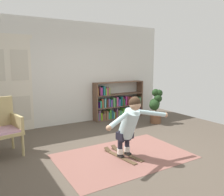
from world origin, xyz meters
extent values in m
plane|color=brown|center=(0.00, 0.00, 0.00)|extent=(7.20, 7.20, 0.00)
cube|color=silver|center=(0.00, 2.60, 1.45)|extent=(6.00, 0.10, 2.90)
cube|color=beige|center=(-1.40, 2.54, 1.18)|extent=(0.55, 0.04, 2.35)
cube|color=beige|center=(-1.40, 2.52, 1.69)|extent=(0.41, 0.01, 0.76)
cube|color=beige|center=(-1.40, 2.52, 0.59)|extent=(0.41, 0.01, 0.64)
cube|color=beige|center=(-1.68, 2.54, 2.40)|extent=(1.22, 0.04, 0.10)
cube|color=#88574E|center=(-0.09, -0.20, 0.00)|extent=(2.46, 1.61, 0.01)
cube|color=brown|center=(0.63, 2.39, 0.58)|extent=(0.04, 0.30, 1.16)
cube|color=brown|center=(2.29, 2.39, 0.58)|extent=(0.04, 0.30, 1.16)
cube|color=brown|center=(1.46, 2.39, 0.01)|extent=(1.66, 0.30, 0.02)
cube|color=brown|center=(1.46, 2.39, 0.39)|extent=(1.66, 0.30, 0.02)
cube|color=brown|center=(1.46, 2.39, 0.77)|extent=(1.66, 0.30, 0.02)
cube|color=brown|center=(1.46, 2.39, 1.15)|extent=(1.66, 0.30, 0.02)
cube|color=#3C7668|center=(0.66, 2.38, 0.13)|extent=(0.03, 0.23, 0.22)
cube|color=#754A7D|center=(0.73, 2.40, 0.17)|extent=(0.06, 0.19, 0.29)
cube|color=#77B61B|center=(0.80, 2.39, 0.13)|extent=(0.06, 0.20, 0.22)
cube|color=brown|center=(0.86, 2.41, 0.11)|extent=(0.06, 0.23, 0.19)
cube|color=tan|center=(0.93, 2.40, 0.15)|extent=(0.03, 0.15, 0.26)
cube|color=#915F45|center=(1.00, 2.38, 0.15)|extent=(0.07, 0.16, 0.26)
cube|color=#33B490|center=(1.06, 2.38, 0.13)|extent=(0.04, 0.15, 0.21)
cube|color=#53AF3D|center=(1.12, 2.41, 0.17)|extent=(0.04, 0.21, 0.29)
cube|color=#286276|center=(1.18, 2.37, 0.15)|extent=(0.04, 0.16, 0.25)
cube|color=#6BD4AB|center=(1.23, 2.38, 0.12)|extent=(0.03, 0.20, 0.21)
cube|color=brown|center=(1.29, 2.40, 0.12)|extent=(0.04, 0.22, 0.19)
cube|color=#A4619D|center=(1.36, 2.39, 0.17)|extent=(0.04, 0.15, 0.30)
cube|color=olive|center=(1.41, 2.39, 0.14)|extent=(0.05, 0.22, 0.24)
cube|color=#47A171|center=(1.48, 2.38, 0.14)|extent=(0.06, 0.16, 0.23)
cube|color=#80D369|center=(1.54, 2.38, 0.12)|extent=(0.03, 0.21, 0.21)
cube|color=#5FCB3D|center=(1.59, 2.39, 0.17)|extent=(0.04, 0.23, 0.30)
cube|color=#967949|center=(1.65, 2.39, 0.16)|extent=(0.05, 0.18, 0.29)
cube|color=#571477|center=(1.69, 2.37, 0.15)|extent=(0.03, 0.22, 0.26)
cube|color=#4E74C7|center=(1.75, 2.40, 0.16)|extent=(0.03, 0.17, 0.28)
cube|color=#391F98|center=(1.79, 2.38, 0.13)|extent=(0.03, 0.22, 0.22)
cube|color=teal|center=(1.83, 2.39, 0.16)|extent=(0.04, 0.15, 0.27)
cube|color=#765EAA|center=(1.90, 2.40, 0.12)|extent=(0.04, 0.20, 0.19)
cube|color=purple|center=(1.95, 2.38, 0.14)|extent=(0.03, 0.22, 0.24)
cube|color=#AB3662|center=(2.00, 2.40, 0.13)|extent=(0.05, 0.20, 0.22)
cube|color=#946DB8|center=(2.08, 2.39, 0.15)|extent=(0.06, 0.23, 0.26)
cube|color=#C623B6|center=(2.16, 2.39, 0.13)|extent=(0.07, 0.14, 0.23)
cube|color=#3F2E54|center=(2.22, 2.38, 0.15)|extent=(0.04, 0.22, 0.25)
cube|color=navy|center=(0.68, 2.40, 0.49)|extent=(0.07, 0.15, 0.19)
cube|color=#37145E|center=(0.73, 2.40, 0.49)|extent=(0.03, 0.24, 0.19)
cube|color=#2CD289|center=(0.78, 2.40, 0.50)|extent=(0.03, 0.20, 0.21)
cube|color=#985534|center=(0.85, 2.39, 0.53)|extent=(0.07, 0.15, 0.27)
cube|color=#60B6B5|center=(0.93, 2.38, 0.54)|extent=(0.05, 0.16, 0.27)
cube|color=#4C261A|center=(1.01, 2.38, 0.52)|extent=(0.05, 0.16, 0.24)
cube|color=#9F6DC0|center=(1.07, 2.39, 0.53)|extent=(0.03, 0.14, 0.26)
cube|color=#146D68|center=(1.10, 2.39, 0.53)|extent=(0.03, 0.18, 0.26)
cube|color=#834EC6|center=(1.16, 2.40, 0.51)|extent=(0.05, 0.17, 0.22)
cube|color=#589855|center=(1.22, 2.38, 0.54)|extent=(0.06, 0.22, 0.29)
cube|color=#22652B|center=(1.30, 2.38, 0.53)|extent=(0.04, 0.16, 0.26)
cube|color=#CF58A1|center=(1.35, 2.39, 0.55)|extent=(0.04, 0.23, 0.29)
cube|color=#495AAF|center=(1.43, 2.38, 0.51)|extent=(0.07, 0.20, 0.22)
cube|color=#0E5852|center=(1.51, 2.38, 0.55)|extent=(0.06, 0.22, 0.29)
cube|color=brown|center=(1.57, 2.39, 0.53)|extent=(0.05, 0.17, 0.26)
cube|color=#247141|center=(1.64, 2.41, 0.50)|extent=(0.06, 0.16, 0.20)
cube|color=#C338A7|center=(1.70, 2.40, 0.54)|extent=(0.06, 0.17, 0.28)
cube|color=maroon|center=(1.76, 2.38, 0.53)|extent=(0.04, 0.21, 0.26)
cube|color=#4C2533|center=(1.81, 2.39, 0.50)|extent=(0.05, 0.21, 0.20)
cube|color=#C94428|center=(1.86, 2.39, 0.53)|extent=(0.03, 0.20, 0.25)
cube|color=#D76C79|center=(1.93, 2.38, 0.52)|extent=(0.04, 0.18, 0.25)
cube|color=#7484D8|center=(1.99, 2.37, 0.50)|extent=(0.03, 0.21, 0.20)
cube|color=#80D45B|center=(2.03, 2.38, 0.50)|extent=(0.04, 0.17, 0.20)
cube|color=brown|center=(2.10, 2.40, 0.53)|extent=(0.05, 0.20, 0.26)
cube|color=#2D5124|center=(2.16, 2.40, 0.52)|extent=(0.04, 0.16, 0.25)
cube|color=#4D8A54|center=(2.22, 2.37, 0.51)|extent=(0.06, 0.23, 0.22)
cube|color=#A77134|center=(0.68, 2.41, 0.90)|extent=(0.06, 0.19, 0.24)
cube|color=#55293F|center=(0.75, 2.37, 0.91)|extent=(0.05, 0.15, 0.27)
cube|color=#A83893|center=(0.82, 2.40, 0.89)|extent=(0.06, 0.17, 0.23)
cube|color=#207578|center=(0.90, 2.39, 0.91)|extent=(0.06, 0.21, 0.28)
cube|color=#7EAF38|center=(0.95, 2.38, 0.88)|extent=(0.04, 0.24, 0.21)
cube|color=#D24E80|center=(1.00, 2.39, 0.89)|extent=(0.04, 0.19, 0.22)
cube|color=olive|center=(1.07, 2.38, 0.89)|extent=(0.05, 0.15, 0.22)
cylinder|color=tan|center=(-1.71, 0.79, 0.21)|extent=(0.06, 0.06, 0.42)
cylinder|color=tan|center=(-1.83, 1.30, 0.21)|extent=(0.06, 0.06, 0.42)
cube|color=tan|center=(-2.02, 0.99, 0.45)|extent=(0.71, 0.71, 0.06)
cube|color=#C090AE|center=(-2.02, 0.99, 0.50)|extent=(0.64, 0.64, 0.04)
cube|color=tan|center=(-1.76, 1.05, 0.62)|extent=(0.18, 0.56, 0.28)
cylinder|color=brown|center=(2.06, 1.32, 0.12)|extent=(0.32, 0.32, 0.24)
cylinder|color=brown|center=(2.06, 1.32, 0.22)|extent=(0.34, 0.34, 0.04)
cylinder|color=#4C3823|center=(2.06, 1.32, 0.42)|extent=(0.04, 0.04, 0.36)
sphere|color=#1D3919|center=(2.10, 1.39, 0.88)|extent=(0.22, 0.22, 0.22)
sphere|color=#1D3919|center=(1.94, 1.26, 0.55)|extent=(0.29, 0.29, 0.29)
sphere|color=#1D3919|center=(2.17, 1.32, 0.88)|extent=(0.20, 0.20, 0.20)
sphere|color=#1D3919|center=(2.03, 1.35, 0.57)|extent=(0.30, 0.30, 0.30)
sphere|color=#1D3919|center=(2.11, 1.30, 0.72)|extent=(0.23, 0.23, 0.23)
cube|color=brown|center=(-0.18, -0.21, 0.01)|extent=(0.21, 0.84, 0.01)
cube|color=brown|center=(-0.23, 0.17, 0.05)|extent=(0.11, 0.13, 0.06)
cube|color=black|center=(-0.17, -0.23, 0.04)|extent=(0.10, 0.13, 0.04)
cube|color=brown|center=(0.00, -0.19, 0.01)|extent=(0.21, 0.84, 0.01)
cube|color=brown|center=(-0.05, 0.20, 0.05)|extent=(0.11, 0.13, 0.06)
cube|color=black|center=(0.01, -0.21, 0.04)|extent=(0.10, 0.13, 0.04)
cylinder|color=white|center=(-0.18, -0.21, 0.13)|extent=(0.12, 0.12, 0.10)
cylinder|color=black|center=(-0.18, -0.21, 0.33)|extent=(0.10, 0.10, 0.30)
cylinder|color=black|center=(-0.17, -0.24, 0.43)|extent=(0.12, 0.12, 0.22)
cylinder|color=white|center=(0.00, -0.19, 0.13)|extent=(0.12, 0.12, 0.10)
cylinder|color=black|center=(0.00, -0.19, 0.33)|extent=(0.10, 0.10, 0.30)
cylinder|color=black|center=(0.01, -0.22, 0.43)|extent=(0.12, 0.12, 0.22)
cube|color=black|center=(-0.08, -0.23, 0.43)|extent=(0.32, 0.22, 0.14)
cylinder|color=silver|center=(-0.07, -0.33, 0.67)|extent=(0.34, 0.49, 0.59)
sphere|color=tan|center=(-0.04, -0.48, 1.04)|extent=(0.23, 0.23, 0.20)
sphere|color=#382619|center=(-0.05, -0.47, 1.08)|extent=(0.24, 0.24, 0.21)
cylinder|color=silver|center=(-0.45, -0.58, 0.83)|extent=(0.56, 0.34, 0.19)
sphere|color=tan|center=(-0.71, -0.71, 0.78)|extent=(0.10, 0.10, 0.09)
cylinder|color=silver|center=(0.37, -0.46, 0.83)|extent=(0.59, 0.19, 0.19)
sphere|color=tan|center=(0.65, -0.51, 0.78)|extent=(0.10, 0.10, 0.09)
camera|label=1|loc=(-2.39, -3.62, 1.78)|focal=36.70mm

